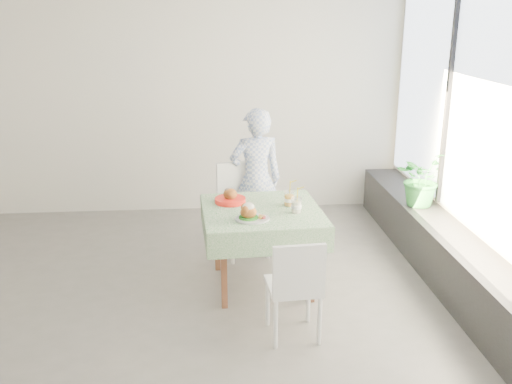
{
  "coord_description": "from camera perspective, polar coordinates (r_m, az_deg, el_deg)",
  "views": [
    {
      "loc": [
        0.62,
        -4.49,
        2.42
      ],
      "look_at": [
        1.02,
        0.33,
        0.89
      ],
      "focal_mm": 40.0,
      "sensor_mm": 36.0,
      "label": 1
    }
  ],
  "objects": [
    {
      "name": "floor",
      "position": [
        5.14,
        -11.33,
        -10.91
      ],
      "size": [
        6.0,
        6.0,
        0.0
      ],
      "primitive_type": "plane",
      "color": "#5A5855",
      "rests_on": "ground"
    },
    {
      "name": "wall_back",
      "position": [
        7.09,
        -9.85,
        9.03
      ],
      "size": [
        6.0,
        0.02,
        2.8
      ],
      "primitive_type": "cube",
      "color": "silver",
      "rests_on": "ground"
    },
    {
      "name": "wall_front",
      "position": [
        2.32,
        -20.05,
        -9.66
      ],
      "size": [
        6.0,
        0.02,
        2.8
      ],
      "primitive_type": "cube",
      "color": "silver",
      "rests_on": "ground"
    },
    {
      "name": "wall_right",
      "position": [
        5.18,
        22.75,
        4.83
      ],
      "size": [
        0.02,
        5.0,
        2.8
      ],
      "primitive_type": "cube",
      "color": "silver",
      "rests_on": "ground"
    },
    {
      "name": "window_pane",
      "position": [
        5.13,
        22.78,
        7.56
      ],
      "size": [
        0.01,
        4.8,
        2.18
      ],
      "primitive_type": "cube",
      "color": "#D1E0F9",
      "rests_on": "ground"
    },
    {
      "name": "window_ledge",
      "position": [
        5.44,
        19.44,
        -7.01
      ],
      "size": [
        0.4,
        4.8,
        0.5
      ],
      "primitive_type": "cube",
      "color": "black",
      "rests_on": "ground"
    },
    {
      "name": "cafe_table",
      "position": [
        5.18,
        0.6,
        -4.67
      ],
      "size": [
        1.1,
        1.1,
        0.74
      ],
      "color": "brown",
      "rests_on": "ground"
    },
    {
      "name": "chair_far",
      "position": [
        5.92,
        -1.25,
        -3.53
      ],
      "size": [
        0.55,
        0.55,
        0.95
      ],
      "color": "white",
      "rests_on": "ground"
    },
    {
      "name": "chair_near",
      "position": [
        4.49,
        3.75,
        -11.31
      ],
      "size": [
        0.42,
        0.42,
        0.83
      ],
      "color": "white",
      "rests_on": "ground"
    },
    {
      "name": "diner",
      "position": [
        5.93,
        -0.01,
        1.22
      ],
      "size": [
        0.59,
        0.43,
        1.51
      ],
      "primitive_type": "imported",
      "rotation": [
        0.0,
        0.0,
        3.28
      ],
      "color": "#7E93CA",
      "rests_on": "ground"
    },
    {
      "name": "main_dish",
      "position": [
        4.81,
        -0.56,
        -2.25
      ],
      "size": [
        0.3,
        0.3,
        0.15
      ],
      "color": "white",
      "rests_on": "cafe_table"
    },
    {
      "name": "juice_cup_orange",
      "position": [
        5.16,
        3.33,
        -0.69
      ],
      "size": [
        0.1,
        0.1,
        0.28
      ],
      "color": "white",
      "rests_on": "cafe_table"
    },
    {
      "name": "juice_cup_lemonade",
      "position": [
        4.99,
        4.06,
        -1.37
      ],
      "size": [
        0.1,
        0.1,
        0.27
      ],
      "color": "white",
      "rests_on": "cafe_table"
    },
    {
      "name": "second_dish",
      "position": [
        5.25,
        -2.6,
        -0.65
      ],
      "size": [
        0.28,
        0.28,
        0.13
      ],
      "color": "red",
      "rests_on": "cafe_table"
    },
    {
      "name": "potted_plant",
      "position": [
        6.11,
        16.18,
        1.35
      ],
      "size": [
        0.69,
        0.68,
        0.58
      ],
      "primitive_type": "imported",
      "rotation": [
        0.0,
        0.0,
        0.7
      ],
      "color": "#246E36",
      "rests_on": "window_ledge"
    }
  ]
}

